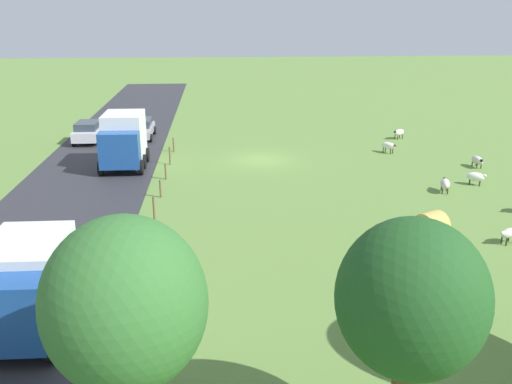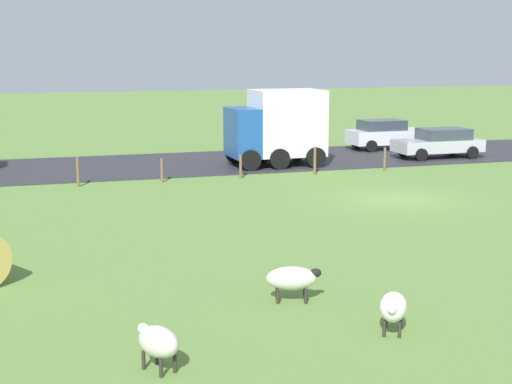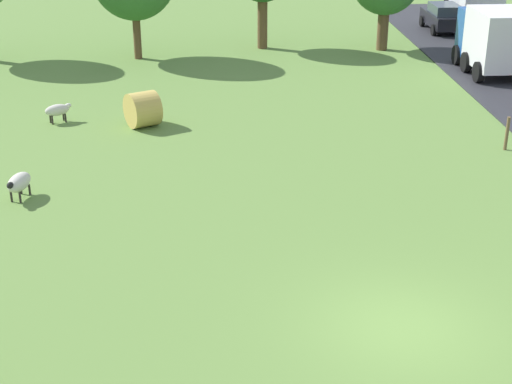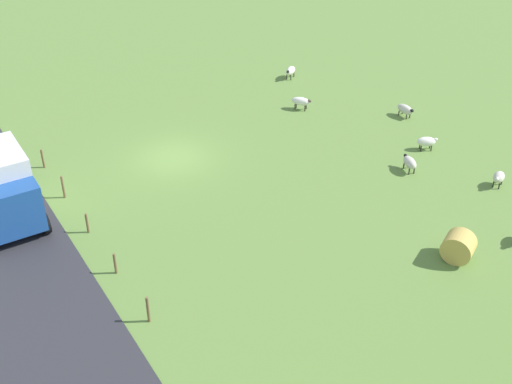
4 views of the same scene
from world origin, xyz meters
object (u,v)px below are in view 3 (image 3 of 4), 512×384
Objects in this scene: sheep_1 at (19,183)px; truck_1 at (496,38)px; car_4 at (443,17)px; hay_bale_0 at (143,109)px; sheep_7 at (58,110)px.

truck_1 reaches higher than sheep_1.
car_4 is at bearing 49.28° from sheep_1.
hay_bale_0 is at bearing -135.33° from car_4.
sheep_7 is (-0.06, 7.45, -0.02)m from sheep_1.
car_4 reaches higher than sheep_7.
sheep_1 is at bearing -145.51° from truck_1.
truck_1 reaches higher than car_4.
sheep_7 is at bearing -141.79° from car_4.
truck_1 is 1.14× the size of car_4.
truck_1 is at bearing 17.11° from sheep_7.
sheep_1 is 7.45m from sheep_7.
sheep_7 is 0.24× the size of truck_1.
sheep_7 is 3.48m from hay_bale_0.
sheep_1 is at bearing -130.72° from car_4.
sheep_1 is 0.28× the size of truck_1.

